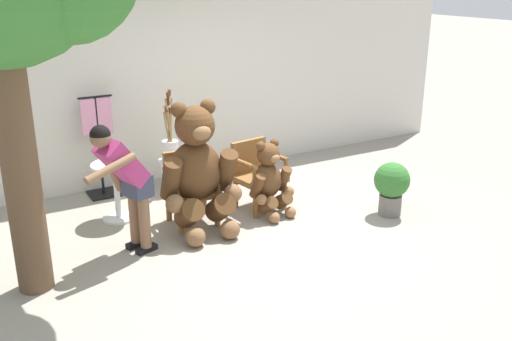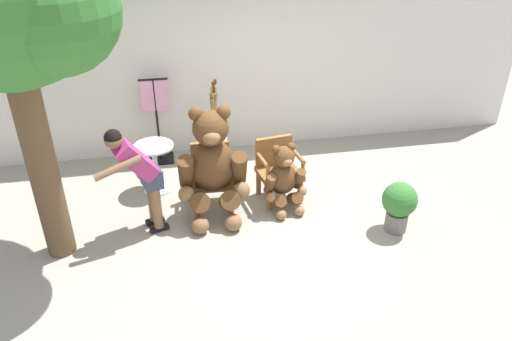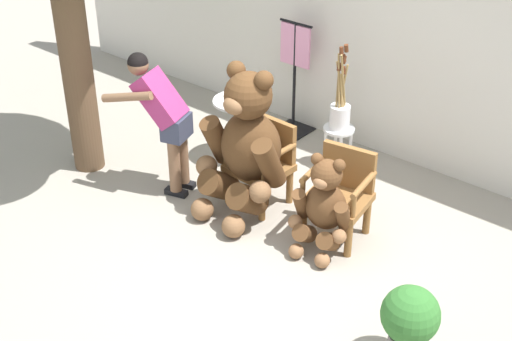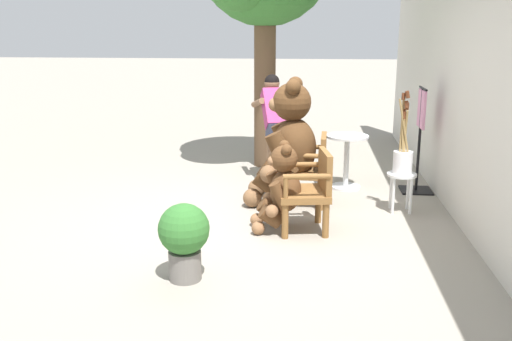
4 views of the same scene
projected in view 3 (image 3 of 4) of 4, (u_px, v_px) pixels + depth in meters
ground_plane at (255, 247)px, 6.62m from camera, size 60.00×60.00×0.00m
back_wall at (401, 34)px, 7.49m from camera, size 10.00×0.16×2.80m
wooden_chair_left at (263, 161)px, 7.09m from camera, size 0.58×0.54×0.86m
wooden_chair_right at (340, 192)px, 6.58m from camera, size 0.63×0.60×0.86m
teddy_bear_large at (245, 145)px, 6.77m from camera, size 0.92×0.88×1.53m
teddy_bear_small at (323, 206)px, 6.38m from camera, size 0.59×0.58×0.96m
person_visitor at (163, 112)px, 7.06m from camera, size 0.78×0.63×1.47m
white_stool at (338, 136)px, 7.75m from camera, size 0.34×0.34×0.46m
brush_bucket at (340, 110)px, 7.58m from camera, size 0.22×0.22×0.96m
round_side_table at (239, 123)px, 7.83m from camera, size 0.56×0.56×0.72m
potted_plant at (409, 321)px, 5.20m from camera, size 0.44×0.44×0.68m
clothing_display_stand at (294, 76)px, 8.26m from camera, size 0.44×0.40×1.36m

